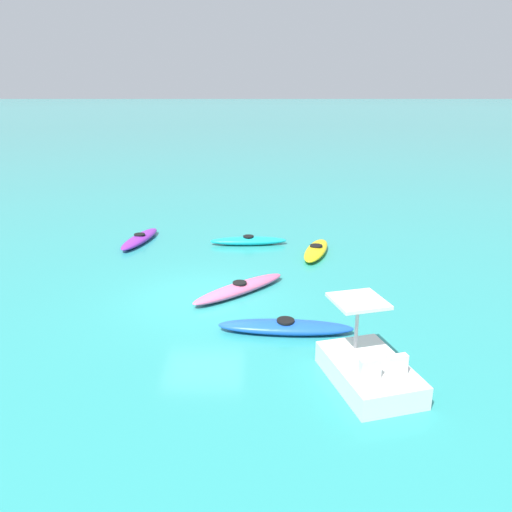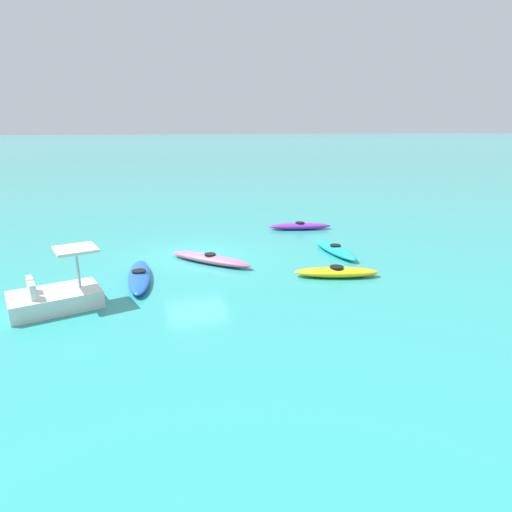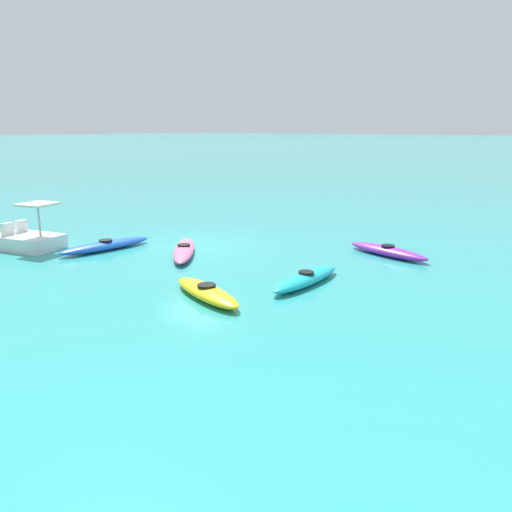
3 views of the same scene
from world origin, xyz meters
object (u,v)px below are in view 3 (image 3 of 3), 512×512
object	(u,v)px
kayak_cyan	(306,279)
kayak_purple	(388,251)
kayak_pink	(184,250)
pedal_boat_white	(27,239)
kayak_yellow	(207,292)
kayak_blue	(106,245)

from	to	relation	value
kayak_cyan	kayak_purple	world-z (taller)	same
kayak_cyan	kayak_pink	xyz separation A→B (m)	(5.14, -0.21, -0.00)
kayak_pink	kayak_purple	bearing A→B (deg)	-141.78
kayak_purple	pedal_boat_white	world-z (taller)	pedal_boat_white
kayak_yellow	kayak_blue	size ratio (longest dim) A/B	0.84
kayak_purple	pedal_boat_white	xyz separation A→B (m)	(10.47, 7.19, 0.17)
kayak_blue	kayak_cyan	xyz separation A→B (m)	(-7.81, -1.06, 0.00)
kayak_blue	kayak_pink	size ratio (longest dim) A/B	1.16
kayak_yellow	kayak_cyan	size ratio (longest dim) A/B	0.95
kayak_purple	pedal_boat_white	size ratio (longest dim) A/B	1.19
kayak_yellow	kayak_purple	size ratio (longest dim) A/B	0.92
kayak_cyan	kayak_purple	distance (m)	4.50
kayak_blue	kayak_purple	size ratio (longest dim) A/B	1.11
kayak_purple	kayak_yellow	bearing A→B (deg)	77.50
kayak_yellow	pedal_boat_white	distance (m)	8.90
kayak_pink	kayak_blue	bearing A→B (deg)	25.41
kayak_cyan	kayak_purple	xyz separation A→B (m)	(-0.30, -4.49, 0.00)
kayak_yellow	kayak_pink	size ratio (longest dim) A/B	0.97
kayak_yellow	kayak_purple	distance (m)	7.26
kayak_blue	kayak_purple	world-z (taller)	same
kayak_blue	kayak_pink	distance (m)	2.95
kayak_purple	kayak_cyan	bearing A→B (deg)	86.21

